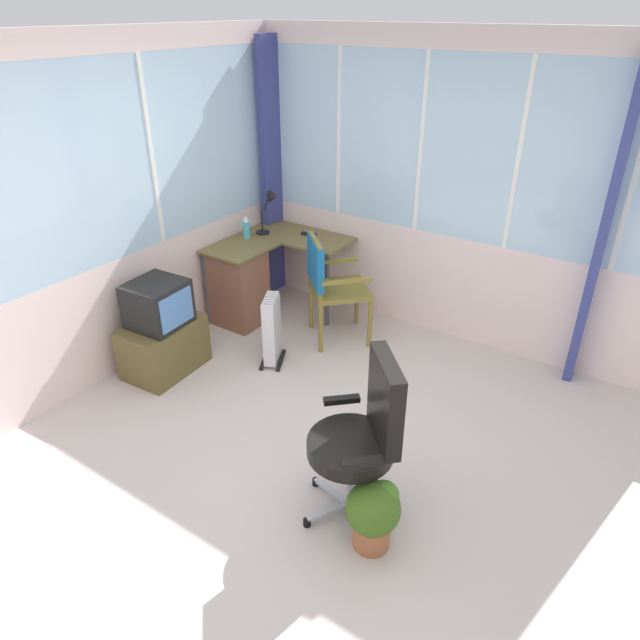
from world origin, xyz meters
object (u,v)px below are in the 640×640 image
(space_heater, at_px, (272,329))
(desk_lamp, at_px, (271,205))
(tv_remote, at_px, (309,234))
(desk, at_px, (244,282))
(tv_on_stand, at_px, (162,332))
(wooden_armchair, at_px, (326,277))
(office_chair, at_px, (365,430))
(potted_plant, at_px, (374,511))
(spray_bottle, at_px, (246,227))

(space_heater, bearing_deg, desk_lamp, 37.58)
(tv_remote, xyz_separation_m, space_heater, (-1.03, -0.34, -0.45))
(desk, relative_size, tv_on_stand, 1.38)
(space_heater, bearing_deg, tv_on_stand, 133.33)
(space_heater, bearing_deg, wooden_armchair, -17.01)
(tv_remote, bearing_deg, office_chair, -153.01)
(potted_plant, bearing_deg, spray_bottle, 52.96)
(potted_plant, bearing_deg, tv_on_stand, 75.66)
(tv_on_stand, bearing_deg, desk, 0.92)
(wooden_armchair, bearing_deg, tv_on_stand, 144.97)
(office_chair, height_order, space_heater, office_chair)
(desk_lamp, xyz_separation_m, wooden_armchair, (-0.34, -0.86, -0.40))
(wooden_armchair, relative_size, office_chair, 0.93)
(tv_on_stand, bearing_deg, desk_lamp, 1.49)
(desk, bearing_deg, tv_remote, -27.89)
(tv_remote, bearing_deg, space_heater, -176.30)
(potted_plant, bearing_deg, space_heater, 54.01)
(wooden_armchair, bearing_deg, potted_plant, -139.84)
(space_heater, bearing_deg, spray_bottle, 50.87)
(desk_lamp, relative_size, office_chair, 0.40)
(tv_remote, distance_m, tv_on_stand, 1.71)
(desk_lamp, relative_size, space_heater, 0.69)
(spray_bottle, height_order, office_chair, office_chair)
(desk_lamp, bearing_deg, tv_remote, -68.95)
(wooden_armchair, bearing_deg, space_heater, 162.99)
(desk, height_order, space_heater, desk)
(potted_plant, bearing_deg, office_chair, 43.18)
(desk, xyz_separation_m, tv_remote, (0.61, -0.32, 0.35))
(desk, height_order, office_chair, office_chair)
(desk_lamp, relative_size, spray_bottle, 1.93)
(potted_plant, bearing_deg, desk_lamp, 48.18)
(wooden_armchair, relative_size, space_heater, 1.60)
(spray_bottle, bearing_deg, tv_on_stand, -173.53)
(desk, distance_m, space_heater, 0.79)
(desk, height_order, spray_bottle, spray_bottle)
(desk, distance_m, wooden_armchair, 0.87)
(office_chair, distance_m, space_heater, 1.80)
(potted_plant, bearing_deg, wooden_armchair, 40.16)
(desk, distance_m, desk_lamp, 0.78)
(office_chair, xyz_separation_m, space_heater, (1.00, 1.47, -0.29))
(spray_bottle, bearing_deg, space_heater, -129.13)
(desk, xyz_separation_m, desk_lamp, (0.48, 0.02, 0.61))
(tv_remote, relative_size, space_heater, 0.25)
(desk_lamp, distance_m, office_chair, 2.90)
(desk, relative_size, desk_lamp, 2.64)
(spray_bottle, bearing_deg, tv_remote, -49.52)
(office_chair, height_order, tv_on_stand, office_chair)
(desk, bearing_deg, tv_on_stand, -179.08)
(desk, distance_m, spray_bottle, 0.51)
(potted_plant, bearing_deg, desk, 55.11)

